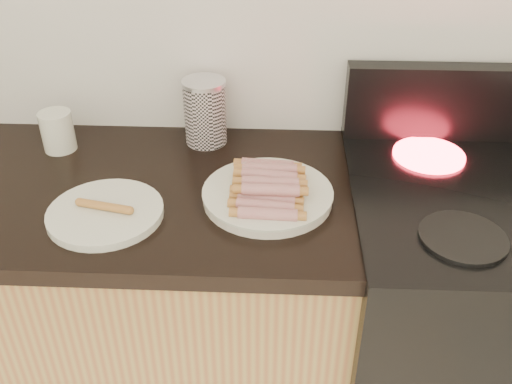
{
  "coord_description": "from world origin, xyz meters",
  "views": [
    {
      "loc": [
        0.23,
        0.56,
        1.64
      ],
      "look_at": [
        0.18,
        1.62,
        0.94
      ],
      "focal_mm": 40.0,
      "sensor_mm": 36.0,
      "label": 1
    }
  ],
  "objects_px": {
    "canister": "(205,112)",
    "mug": "(58,131)",
    "stove": "(476,333)",
    "main_plate": "(268,196)",
    "side_plate": "(105,213)"
  },
  "relations": [
    {
      "from": "canister",
      "to": "mug",
      "type": "bearing_deg",
      "value": -171.24
    },
    {
      "from": "stove",
      "to": "mug",
      "type": "distance_m",
      "value": 1.25
    },
    {
      "from": "canister",
      "to": "mug",
      "type": "distance_m",
      "value": 0.39
    },
    {
      "from": "mug",
      "to": "main_plate",
      "type": "bearing_deg",
      "value": -21.18
    },
    {
      "from": "mug",
      "to": "stove",
      "type": "bearing_deg",
      "value": -9.37
    },
    {
      "from": "canister",
      "to": "mug",
      "type": "xyz_separation_m",
      "value": [
        -0.38,
        -0.06,
        -0.04
      ]
    },
    {
      "from": "stove",
      "to": "mug",
      "type": "bearing_deg",
      "value": 170.63
    },
    {
      "from": "side_plate",
      "to": "canister",
      "type": "height_order",
      "value": "canister"
    },
    {
      "from": "main_plate",
      "to": "mug",
      "type": "xyz_separation_m",
      "value": [
        -0.55,
        0.21,
        0.04
      ]
    },
    {
      "from": "stove",
      "to": "canister",
      "type": "bearing_deg",
      "value": 161.88
    },
    {
      "from": "stove",
      "to": "mug",
      "type": "xyz_separation_m",
      "value": [
        -1.13,
        0.19,
        0.5
      ]
    },
    {
      "from": "main_plate",
      "to": "side_plate",
      "type": "relative_size",
      "value": 1.16
    },
    {
      "from": "stove",
      "to": "side_plate",
      "type": "bearing_deg",
      "value": -173.3
    },
    {
      "from": "side_plate",
      "to": "canister",
      "type": "distance_m",
      "value": 0.41
    },
    {
      "from": "side_plate",
      "to": "mug",
      "type": "bearing_deg",
      "value": 123.99
    }
  ]
}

